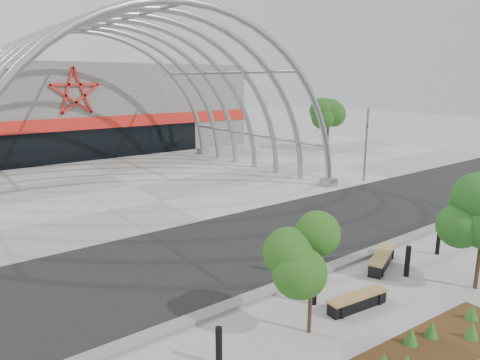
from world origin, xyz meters
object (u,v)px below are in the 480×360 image
signal_pole (366,144)px  street_tree_0 (312,248)px  bench_0 (357,302)px  bollard_2 (314,288)px  bench_1 (382,260)px

signal_pole → street_tree_0: size_ratio=1.42×
street_tree_0 → bench_0: size_ratio=1.60×
bollard_2 → signal_pole: bearing=32.6°
street_tree_0 → bollard_2: bearing=38.8°
street_tree_0 → bench_0: bearing=0.2°
signal_pole → street_tree_0: bearing=-146.9°
bollard_2 → bench_0: bearing=-48.3°
signal_pole → bench_1: signal_pole is taller
bench_1 → bollard_2: (-3.95, -0.41, 0.28)m
bench_1 → bollard_2: size_ratio=2.27×
bench_1 → bollard_2: bearing=-174.1°
signal_pole → bench_1: bearing=-139.9°
signal_pole → bollard_2: signal_pole is taller
street_tree_0 → bench_1: 5.75m
street_tree_0 → bench_0: 3.01m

